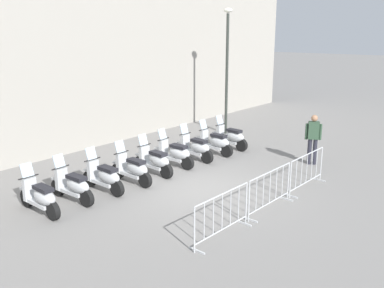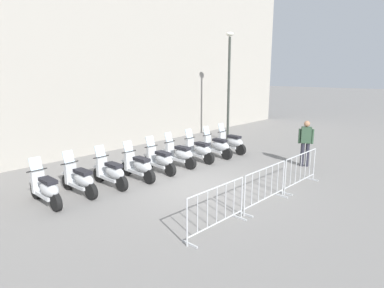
% 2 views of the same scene
% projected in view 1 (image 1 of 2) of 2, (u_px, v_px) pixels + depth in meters
% --- Properties ---
extents(ground_plane, '(120.00, 120.00, 0.00)m').
position_uv_depth(ground_plane, '(199.00, 188.00, 13.22)').
color(ground_plane, slate).
extents(motorcycle_0, '(0.69, 1.71, 1.24)m').
position_uv_depth(motorcycle_0, '(41.00, 197.00, 11.31)').
color(motorcycle_0, black).
rests_on(motorcycle_0, ground).
extents(motorcycle_1, '(0.63, 1.72, 1.24)m').
position_uv_depth(motorcycle_1, '(73.00, 186.00, 12.09)').
color(motorcycle_1, black).
rests_on(motorcycle_1, ground).
extents(motorcycle_2, '(0.67, 1.71, 1.24)m').
position_uv_depth(motorcycle_2, '(104.00, 177.00, 12.78)').
color(motorcycle_2, black).
rests_on(motorcycle_2, ground).
extents(motorcycle_3, '(0.70, 1.71, 1.24)m').
position_uv_depth(motorcycle_3, '(133.00, 169.00, 13.47)').
color(motorcycle_3, black).
rests_on(motorcycle_3, ground).
extents(motorcycle_4, '(0.73, 1.70, 1.24)m').
position_uv_depth(motorcycle_4, '(155.00, 161.00, 14.25)').
color(motorcycle_4, black).
rests_on(motorcycle_4, ground).
extents(motorcycle_5, '(0.63, 1.72, 1.24)m').
position_uv_depth(motorcycle_5, '(175.00, 154.00, 15.04)').
color(motorcycle_5, black).
rests_on(motorcycle_5, ground).
extents(motorcycle_6, '(0.72, 1.70, 1.24)m').
position_uv_depth(motorcycle_6, '(196.00, 148.00, 15.73)').
color(motorcycle_6, black).
rests_on(motorcycle_6, ground).
extents(motorcycle_7, '(0.67, 1.71, 1.24)m').
position_uv_depth(motorcycle_7, '(215.00, 142.00, 16.43)').
color(motorcycle_7, black).
rests_on(motorcycle_7, ground).
extents(motorcycle_8, '(0.72, 1.70, 1.24)m').
position_uv_depth(motorcycle_8, '(231.00, 137.00, 17.18)').
color(motorcycle_8, black).
rests_on(motorcycle_8, ground).
extents(barrier_segment_0, '(1.92, 0.79, 1.07)m').
position_uv_depth(barrier_segment_0, '(222.00, 216.00, 10.07)').
color(barrier_segment_0, '#B2B5B7').
rests_on(barrier_segment_0, ground).
extents(barrier_segment_1, '(1.92, 0.79, 1.07)m').
position_uv_depth(barrier_segment_1, '(270.00, 191.00, 11.56)').
color(barrier_segment_1, '#B2B5B7').
rests_on(barrier_segment_1, ground).
extents(barrier_segment_2, '(1.92, 0.79, 1.07)m').
position_uv_depth(barrier_segment_2, '(307.00, 171.00, 13.05)').
color(barrier_segment_2, '#B2B5B7').
rests_on(barrier_segment_2, ground).
extents(street_lamp, '(0.36, 0.36, 5.30)m').
position_uv_depth(street_lamp, '(227.00, 59.00, 18.80)').
color(street_lamp, '#2D332D').
rests_on(street_lamp, ground).
extents(officer_near_row_end, '(0.33, 0.52, 1.73)m').
position_uv_depth(officer_near_row_end, '(313.00, 137.00, 15.16)').
color(officer_near_row_end, '#23232D').
rests_on(officer_near_row_end, ground).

